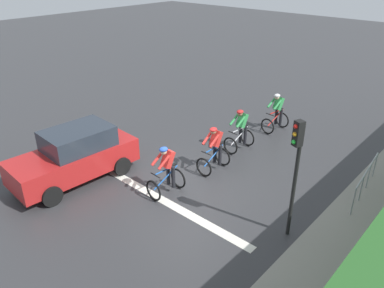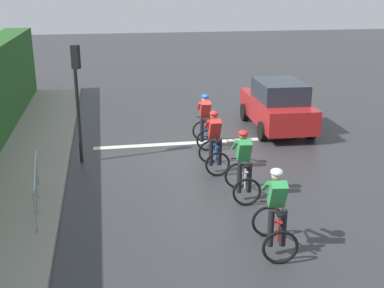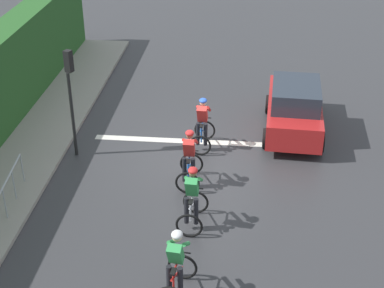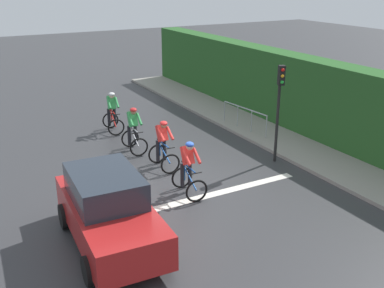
# 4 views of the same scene
# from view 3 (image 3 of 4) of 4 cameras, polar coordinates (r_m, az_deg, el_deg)

# --- Properties ---
(ground_plane) EXTENTS (80.00, 80.00, 0.00)m
(ground_plane) POSITION_cam_3_polar(r_m,az_deg,el_deg) (17.43, 0.79, -1.53)
(ground_plane) COLOR #333335
(road_marking_stop_line) EXTENTS (7.00, 0.30, 0.01)m
(road_marking_stop_line) POSITION_cam_3_polar(r_m,az_deg,el_deg) (18.38, 1.08, 0.22)
(road_marking_stop_line) COLOR silver
(road_marking_stop_line) RESTS_ON ground
(cyclist_lead) EXTENTS (0.80, 1.15, 1.66)m
(cyclist_lead) POSITION_cam_3_polar(r_m,az_deg,el_deg) (12.28, -1.56, -12.16)
(cyclist_lead) COLOR black
(cyclist_lead) RESTS_ON ground
(cyclist_second) EXTENTS (0.75, 1.12, 1.66)m
(cyclist_second) POSITION_cam_3_polar(r_m,az_deg,el_deg) (14.23, 0.03, -5.54)
(cyclist_second) COLOR black
(cyclist_second) RESTS_ON ground
(cyclist_mid) EXTENTS (0.70, 1.09, 1.66)m
(cyclist_mid) POSITION_cam_3_polar(r_m,az_deg,el_deg) (15.85, -0.27, -1.58)
(cyclist_mid) COLOR black
(cyclist_mid) RESTS_ON ground
(cyclist_fourth) EXTENTS (0.75, 1.12, 1.66)m
(cyclist_fourth) POSITION_cam_3_polar(r_m,az_deg,el_deg) (17.68, 1.05, 1.88)
(cyclist_fourth) COLOR black
(cyclist_fourth) RESTS_ON ground
(car_red) EXTENTS (2.05, 4.18, 1.76)m
(car_red) POSITION_cam_3_polar(r_m,az_deg,el_deg) (18.92, 10.15, 3.58)
(car_red) COLOR #B21E1E
(car_red) RESTS_ON ground
(traffic_light_near_crossing) EXTENTS (0.26, 0.30, 3.34)m
(traffic_light_near_crossing) POSITION_cam_3_polar(r_m,az_deg,el_deg) (17.10, -11.98, 5.52)
(traffic_light_near_crossing) COLOR black
(traffic_light_near_crossing) RESTS_ON ground
(pedestrian_railing_kerbside) EXTENTS (0.31, 2.61, 1.03)m
(pedestrian_railing_kerbside) POSITION_cam_3_polar(r_m,az_deg,el_deg) (15.48, -17.80, -4.18)
(pedestrian_railing_kerbside) COLOR #999EA3
(pedestrian_railing_kerbside) RESTS_ON ground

